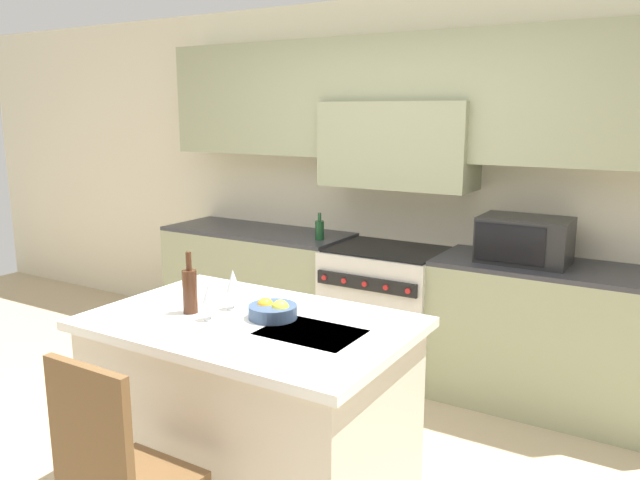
% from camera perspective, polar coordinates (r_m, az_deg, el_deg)
% --- Properties ---
extents(back_cabinetry, '(10.00, 0.46, 2.70)m').
position_cam_1_polar(back_cabinetry, '(4.61, 7.82, 8.18)').
color(back_cabinetry, beige).
rests_on(back_cabinetry, ground_plane).
extents(back_counter, '(3.90, 0.62, 0.94)m').
position_cam_1_polar(back_counter, '(4.60, 6.20, -6.26)').
color(back_counter, gray).
rests_on(back_counter, ground_plane).
extents(range_stove, '(0.81, 0.70, 0.93)m').
position_cam_1_polar(range_stove, '(4.59, 6.08, -6.43)').
color(range_stove, beige).
rests_on(range_stove, ground_plane).
extents(microwave, '(0.55, 0.37, 0.29)m').
position_cam_1_polar(microwave, '(4.15, 18.18, 0.02)').
color(microwave, black).
rests_on(microwave, back_counter).
extents(kitchen_island, '(1.52, 0.99, 0.92)m').
position_cam_1_polar(kitchen_island, '(3.17, -6.25, -15.05)').
color(kitchen_island, beige).
rests_on(kitchen_island, ground_plane).
extents(island_chair, '(0.42, 0.40, 1.04)m').
position_cam_1_polar(island_chair, '(2.56, -18.17, -19.61)').
color(island_chair, brown).
rests_on(island_chair, ground_plane).
extents(wine_bottle, '(0.07, 0.07, 0.30)m').
position_cam_1_polar(wine_bottle, '(3.09, -11.81, -4.48)').
color(wine_bottle, '#422314').
rests_on(wine_bottle, kitchen_island).
extents(wine_glass_near, '(0.07, 0.07, 0.20)m').
position_cam_1_polar(wine_glass_near, '(2.97, -10.03, -4.68)').
color(wine_glass_near, white).
rests_on(wine_glass_near, kitchen_island).
extents(wine_glass_far, '(0.07, 0.07, 0.20)m').
position_cam_1_polar(wine_glass_far, '(3.11, -7.96, -3.85)').
color(wine_glass_far, white).
rests_on(wine_glass_far, kitchen_island).
extents(fruit_bowl, '(0.23, 0.23, 0.10)m').
position_cam_1_polar(fruit_bowl, '(2.98, -4.32, -6.45)').
color(fruit_bowl, '#384C6B').
rests_on(fruit_bowl, kitchen_island).
extents(oil_bottle_on_counter, '(0.07, 0.07, 0.20)m').
position_cam_1_polar(oil_bottle_on_counter, '(4.65, -0.04, 0.96)').
color(oil_bottle_on_counter, '#194723').
rests_on(oil_bottle_on_counter, back_counter).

